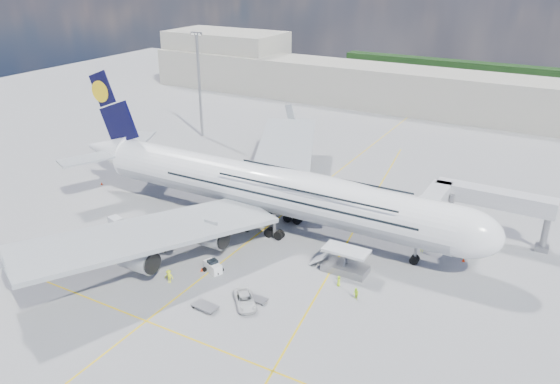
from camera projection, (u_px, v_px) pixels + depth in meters
The scene contains 31 objects.
ground at pixel (236, 252), 83.84m from camera, with size 300.00×300.00×0.00m, color gray.
taxi_line_main at pixel (235, 251), 83.84m from camera, with size 0.25×220.00×0.01m, color #E0B80B.
taxi_line_cross at pixel (146, 321), 67.84m from camera, with size 120.00×0.25×0.01m, color #E0B80B.
taxi_line_diag at pixel (345, 246), 85.54m from camera, with size 0.25×100.00×0.01m, color #E0B80B.
airliner at pixel (269, 189), 89.00m from camera, with size 77.26×79.15×23.71m.
jet_bridge at pixel (469, 201), 84.45m from camera, with size 18.80×12.10×8.50m.
cargo_loader at pixel (344, 264), 78.09m from camera, with size 8.53×3.20×3.67m.
light_mast at pixel (199, 84), 132.61m from camera, with size 3.00×0.70×25.50m.
terminal at pixel (417, 91), 157.46m from camera, with size 180.00×16.00×12.00m, color #B2AD9E.
hangar at pixel (227, 58), 191.78m from camera, with size 40.00×22.00×18.00m, color #B2AD9E.
dolly_row_a at pixel (116, 223), 90.53m from camera, with size 3.53×2.47×2.02m.
dolly_row_b at pixel (126, 255), 82.17m from camera, with size 3.29×2.37×0.43m.
dolly_row_c at pixel (161, 244), 84.18m from camera, with size 3.13×2.37×1.76m.
dolly_back at pixel (120, 237), 85.84m from camera, with size 3.31×2.09×1.96m.
dolly_nose_far at pixel (205, 306), 70.12m from camera, with size 3.52×2.07×0.50m.
dolly_nose_near at pixel (257, 299), 71.72m from camera, with size 2.82×1.57×0.41m.
baggage_tug at pixel (213, 267), 78.18m from camera, with size 3.31×2.45×1.88m.
catering_truck_inner at pixel (283, 163), 115.09m from camera, with size 6.29×2.73×3.68m.
catering_truck_outer at pixel (279, 153), 120.22m from camera, with size 7.30×5.59×4.01m.
service_van at pixel (245, 300), 70.69m from camera, with size 2.42×5.24×1.46m, color silver.
crew_nose at pixel (422, 246), 83.43m from camera, with size 0.68×0.44×1.86m, color #BFEC18.
crew_loader at pixel (356, 294), 71.77m from camera, with size 0.84×0.66×1.73m, color #C1FF1A.
crew_wing at pixel (141, 238), 85.90m from camera, with size 1.09×0.46×1.87m, color #B2FF1A.
crew_van at pixel (339, 281), 74.83m from camera, with size 0.75×0.49×1.54m, color #BFFA1A.
crew_tug at pixel (169, 276), 75.47m from camera, with size 1.30×0.74×2.01m, color #EEFD1A.
cone_nose at pixel (464, 260), 81.01m from camera, with size 0.46×0.46×0.59m.
cone_wing_left_inner at pixel (286, 186), 107.12m from camera, with size 0.50×0.50×0.63m.
cone_wing_left_outer at pixel (290, 162), 119.41m from camera, with size 0.41×0.41×0.52m.
cone_wing_right_inner at pixel (202, 269), 78.51m from camera, with size 0.45×0.45×0.57m.
cone_wing_right_outer at pixel (58, 276), 76.93m from camera, with size 0.46×0.46×0.58m.
cone_tail at pixel (102, 183), 108.32m from camera, with size 0.45×0.45×0.58m.
Camera 1 is at (41.93, -60.55, 41.67)m, focal length 35.00 mm.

